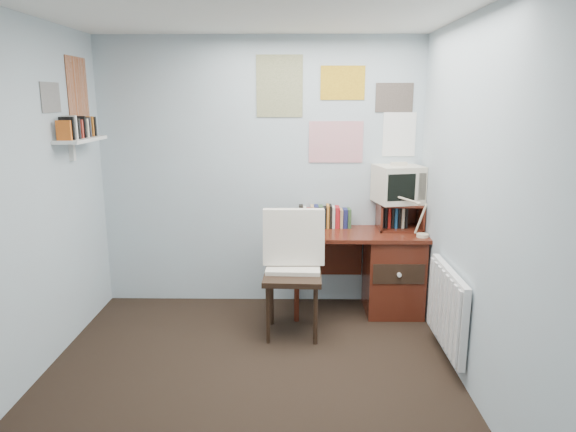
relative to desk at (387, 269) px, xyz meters
The scene contains 13 objects.
ground 1.93m from the desk, 128.37° to the right, with size 3.50×3.50×0.00m, color black.
back_wall 1.47m from the desk, 167.00° to the left, with size 3.00×0.02×2.50m, color #A8B6C0.
right_wall 1.74m from the desk, 77.48° to the right, with size 0.02×3.50×2.50m, color #A8B6C0.
desk is the anchor object (origin of this frame).
desk_chair 1.00m from the desk, 150.37° to the right, with size 0.52×0.49×1.01m, color black.
desk_lamp 0.63m from the desk, 30.90° to the right, with size 0.27×0.23×0.38m, color red.
tv_riser 0.51m from the desk, 42.96° to the left, with size 0.40×0.30×0.25m, color #551F13.
crt_tv 0.81m from the desk, 54.82° to the left, with size 0.39×0.36×0.37m, color beige.
book_row 0.71m from the desk, 160.58° to the left, with size 0.60×0.14×0.22m, color #551F13.
radiator 0.97m from the desk, 72.76° to the right, with size 0.09×0.80×0.60m, color white.
wall_shelf 2.87m from the desk, behind, with size 0.20×0.62×0.24m, color white.
posters_back 1.54m from the desk, 150.72° to the left, with size 1.20×0.01×0.90m, color white.
posters_left 3.13m from the desk, behind, with size 0.01×0.70×0.60m, color white.
Camera 1 is at (0.32, -3.03, 1.94)m, focal length 32.00 mm.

